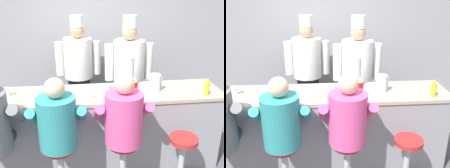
{
  "view_description": "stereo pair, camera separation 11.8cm",
  "coord_description": "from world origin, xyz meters",
  "views": [
    {
      "loc": [
        -0.26,
        -2.57,
        2.24
      ],
      "look_at": [
        0.08,
        0.29,
        1.12
      ],
      "focal_mm": 42.0,
      "sensor_mm": 36.0,
      "label": 1
    },
    {
      "loc": [
        -0.14,
        -2.58,
        2.24
      ],
      "look_at": [
        0.08,
        0.29,
        1.12
      ],
      "focal_mm": 42.0,
      "sensor_mm": 36.0,
      "label": 2
    }
  ],
  "objects": [
    {
      "name": "diner_seated_pink",
      "position": [
        0.14,
        -0.22,
        0.9
      ],
      "size": [
        0.59,
        0.58,
        1.42
      ],
      "color": "#B2B5BA",
      "rests_on": "ground_plane"
    },
    {
      "name": "wall_back",
      "position": [
        0.0,
        1.97,
        1.35
      ],
      "size": [
        10.0,
        0.06,
        2.7
      ],
      "color": "#99999E",
      "rests_on": "ground_plane"
    },
    {
      "name": "breakfast_plate",
      "position": [
        -0.16,
        0.19,
        1.01
      ],
      "size": [
        0.23,
        0.23,
        0.05
      ],
      "color": "white",
      "rests_on": "diner_counter"
    },
    {
      "name": "coffee_mug_blue",
      "position": [
        0.09,
        0.3,
        1.05
      ],
      "size": [
        0.12,
        0.08,
        0.09
      ],
      "color": "#4C7AB2",
      "rests_on": "diner_counter"
    },
    {
      "name": "cook_in_whites_near",
      "position": [
        -0.32,
        1.42,
        0.98
      ],
      "size": [
        0.7,
        0.45,
        1.79
      ],
      "color": "#232328",
      "rests_on": "ground_plane"
    },
    {
      "name": "cook_in_whites_far",
      "position": [
        0.42,
        1.07,
        1.0
      ],
      "size": [
        0.71,
        0.46,
        1.82
      ],
      "color": "#232328",
      "rests_on": "ground_plane"
    },
    {
      "name": "mustard_bottle_yellow",
      "position": [
        1.18,
        0.11,
        1.1
      ],
      "size": [
        0.06,
        0.06,
        0.21
      ],
      "color": "yellow",
      "rests_on": "diner_counter"
    },
    {
      "name": "diner_seated_teal",
      "position": [
        -0.53,
        -0.22,
        0.9
      ],
      "size": [
        0.58,
        0.58,
        1.41
      ],
      "color": "#B2B5BA",
      "rests_on": "ground_plane"
    },
    {
      "name": "ketchup_bottle_red",
      "position": [
        0.33,
        0.16,
        1.11
      ],
      "size": [
        0.07,
        0.07,
        0.24
      ],
      "color": "red",
      "rests_on": "diner_counter"
    },
    {
      "name": "empty_stool_round",
      "position": [
        0.8,
        -0.25,
        0.45
      ],
      "size": [
        0.31,
        0.31,
        0.67
      ],
      "color": "#B2B5BA",
      "rests_on": "ground_plane"
    },
    {
      "name": "cereal_bowl",
      "position": [
        -0.66,
        0.27,
        1.03
      ],
      "size": [
        0.17,
        0.17,
        0.06
      ],
      "color": "#4C7FB7",
      "rests_on": "diner_counter"
    },
    {
      "name": "water_pitcher_clear",
      "position": [
        0.61,
        0.31,
        1.1
      ],
      "size": [
        0.16,
        0.14,
        0.21
      ],
      "color": "silver",
      "rests_on": "diner_counter"
    },
    {
      "name": "coffee_mug_white",
      "position": [
        -1.15,
        0.38,
        1.04
      ],
      "size": [
        0.14,
        0.09,
        0.08
      ],
      "color": "white",
      "rests_on": "diner_counter"
    },
    {
      "name": "hot_sauce_bottle_orange",
      "position": [
        0.21,
        0.11,
        1.08
      ],
      "size": [
        0.03,
        0.03,
        0.16
      ],
      "color": "orange",
      "rests_on": "diner_counter"
    },
    {
      "name": "cup_stack_steel",
      "position": [
        0.34,
        0.51,
        1.19
      ],
      "size": [
        0.1,
        0.1,
        0.37
      ],
      "color": "#B7BABF",
      "rests_on": "diner_counter"
    },
    {
      "name": "diner_counter",
      "position": [
        0.0,
        0.32,
        0.5
      ],
      "size": [
        2.86,
        0.64,
        1.0
      ],
      "color": "gray",
      "rests_on": "ground_plane"
    }
  ]
}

